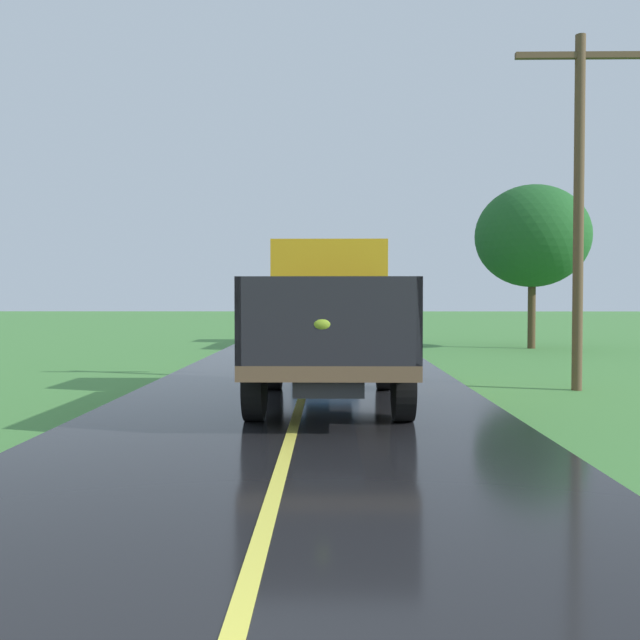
{
  "coord_description": "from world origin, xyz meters",
  "views": [
    {
      "loc": [
        0.5,
        -2.06,
        1.8
      ],
      "look_at": [
        0.29,
        11.17,
        1.4
      ],
      "focal_mm": 38.63,
      "sensor_mm": 36.0,
      "label": 1
    }
  ],
  "objects_px": {
    "banana_truck_near": "(329,319)",
    "banana_truck_far": "(326,307)",
    "roadside_tree_near_left": "(532,236)",
    "utility_pole_roadside": "(579,196)"
  },
  "relations": [
    {
      "from": "banana_truck_near",
      "to": "banana_truck_far",
      "type": "xyz_separation_m",
      "value": [
        -0.14,
        15.21,
        0.02
      ]
    },
    {
      "from": "banana_truck_near",
      "to": "roadside_tree_near_left",
      "type": "distance_m",
      "value": 15.3
    },
    {
      "from": "utility_pole_roadside",
      "to": "roadside_tree_near_left",
      "type": "relative_size",
      "value": 1.17
    },
    {
      "from": "banana_truck_near",
      "to": "utility_pole_roadside",
      "type": "xyz_separation_m",
      "value": [
        4.89,
        1.52,
        2.37
      ]
    },
    {
      "from": "banana_truck_near",
      "to": "utility_pole_roadside",
      "type": "distance_m",
      "value": 5.65
    },
    {
      "from": "banana_truck_near",
      "to": "banana_truck_far",
      "type": "height_order",
      "value": "same"
    },
    {
      "from": "banana_truck_far",
      "to": "utility_pole_roadside",
      "type": "distance_m",
      "value": 14.78
    },
    {
      "from": "utility_pole_roadside",
      "to": "roadside_tree_near_left",
      "type": "height_order",
      "value": "utility_pole_roadside"
    },
    {
      "from": "banana_truck_far",
      "to": "utility_pole_roadside",
      "type": "bearing_deg",
      "value": -69.8
    },
    {
      "from": "banana_truck_near",
      "to": "utility_pole_roadside",
      "type": "bearing_deg",
      "value": 17.29
    }
  ]
}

